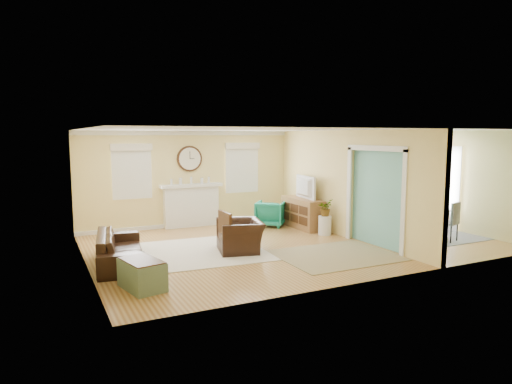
% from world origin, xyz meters
% --- Properties ---
extents(floor, '(9.00, 9.00, 0.00)m').
position_xyz_m(floor, '(0.00, 0.00, 0.00)').
color(floor, brown).
rests_on(floor, ground).
extents(wall_back, '(9.00, 0.02, 2.60)m').
position_xyz_m(wall_back, '(0.00, 3.00, 1.30)').
color(wall_back, '#E8D081').
rests_on(wall_back, ground).
extents(wall_front, '(9.00, 0.02, 2.60)m').
position_xyz_m(wall_front, '(0.00, -3.00, 1.30)').
color(wall_front, '#E8D081').
rests_on(wall_front, ground).
extents(wall_left, '(0.02, 6.00, 2.60)m').
position_xyz_m(wall_left, '(-4.50, 0.00, 1.30)').
color(wall_left, '#E8D081').
rests_on(wall_left, ground).
extents(wall_right, '(0.02, 6.00, 2.60)m').
position_xyz_m(wall_right, '(4.50, 0.00, 1.30)').
color(wall_right, '#E8D081').
rests_on(wall_right, ground).
extents(ceiling, '(9.00, 6.00, 0.02)m').
position_xyz_m(ceiling, '(0.00, 0.00, 2.60)').
color(ceiling, white).
rests_on(ceiling, wall_back).
extents(partition, '(0.17, 6.00, 2.60)m').
position_xyz_m(partition, '(1.51, 0.28, 1.36)').
color(partition, '#E8D081').
rests_on(partition, ground).
extents(fireplace, '(1.70, 0.30, 1.17)m').
position_xyz_m(fireplace, '(-1.50, 2.88, 0.60)').
color(fireplace, white).
rests_on(fireplace, ground).
extents(wall_clock, '(0.70, 0.07, 0.70)m').
position_xyz_m(wall_clock, '(-1.50, 2.97, 1.85)').
color(wall_clock, '#412916').
rests_on(wall_clock, wall_back).
extents(window_left, '(1.05, 0.13, 1.42)m').
position_xyz_m(window_left, '(-3.05, 2.95, 1.66)').
color(window_left, white).
rests_on(window_left, wall_back).
extents(window_right, '(1.05, 0.13, 1.42)m').
position_xyz_m(window_right, '(0.05, 2.95, 1.66)').
color(window_right, white).
rests_on(window_right, wall_back).
extents(french_doors, '(0.06, 1.70, 2.20)m').
position_xyz_m(french_doors, '(4.45, 0.00, 1.10)').
color(french_doors, white).
rests_on(french_doors, ground).
extents(pendant, '(0.30, 0.30, 0.55)m').
position_xyz_m(pendant, '(3.00, 0.00, 2.20)').
color(pendant, gold).
rests_on(pendant, ceiling).
extents(rug_cream, '(3.14, 2.77, 0.02)m').
position_xyz_m(rug_cream, '(-2.36, 0.17, 0.01)').
color(rug_cream, beige).
rests_on(rug_cream, floor).
extents(rug_jute, '(2.39, 1.96, 0.01)m').
position_xyz_m(rug_jute, '(0.22, -1.37, 0.01)').
color(rug_jute, '#988763').
rests_on(rug_jute, floor).
extents(rug_grey, '(2.52, 3.15, 0.01)m').
position_xyz_m(rug_grey, '(3.29, -0.28, 0.01)').
color(rug_grey, slate).
rests_on(rug_grey, floor).
extents(sofa, '(1.14, 2.23, 0.62)m').
position_xyz_m(sofa, '(-3.90, -0.06, 0.31)').
color(sofa, black).
rests_on(sofa, floor).
extents(eames_chair, '(1.12, 1.22, 0.67)m').
position_xyz_m(eames_chair, '(-1.41, -0.18, 0.34)').
color(eames_chair, black).
rests_on(eames_chair, floor).
extents(green_chair, '(1.05, 1.05, 0.69)m').
position_xyz_m(green_chair, '(0.46, 1.98, 0.34)').
color(green_chair, '#186C59').
rests_on(green_chair, floor).
extents(trunk, '(0.68, 0.93, 0.48)m').
position_xyz_m(trunk, '(-3.83, -1.67, 0.24)').
color(trunk, slate).
rests_on(trunk, floor).
extents(credenza, '(0.51, 1.50, 0.80)m').
position_xyz_m(credenza, '(1.13, 1.40, 0.40)').
color(credenza, olive).
rests_on(credenza, floor).
extents(tv, '(0.24, 1.06, 0.61)m').
position_xyz_m(tv, '(1.11, 1.40, 1.10)').
color(tv, black).
rests_on(tv, credenza).
extents(garden_stool, '(0.32, 0.32, 0.48)m').
position_xyz_m(garden_stool, '(1.17, 0.39, 0.24)').
color(garden_stool, white).
rests_on(garden_stool, floor).
extents(potted_plant, '(0.50, 0.48, 0.42)m').
position_xyz_m(potted_plant, '(1.17, 0.39, 0.69)').
color(potted_plant, '#337F33').
rests_on(potted_plant, garden_stool).
extents(dining_table, '(1.26, 2.04, 0.69)m').
position_xyz_m(dining_table, '(3.29, -0.28, 0.34)').
color(dining_table, '#412916').
rests_on(dining_table, floor).
extents(dining_chair_n, '(0.48, 0.48, 0.97)m').
position_xyz_m(dining_chair_n, '(3.28, 0.77, 0.57)').
color(dining_chair_n, slate).
rests_on(dining_chair_n, floor).
extents(dining_chair_s, '(0.52, 0.52, 0.94)m').
position_xyz_m(dining_chair_s, '(3.34, -1.46, 0.55)').
color(dining_chair_s, slate).
rests_on(dining_chair_s, floor).
extents(dining_chair_w, '(0.42, 0.42, 0.90)m').
position_xyz_m(dining_chair_w, '(2.61, -0.33, 0.53)').
color(dining_chair_w, white).
rests_on(dining_chair_w, floor).
extents(dining_chair_e, '(0.47, 0.47, 0.95)m').
position_xyz_m(dining_chair_e, '(3.97, -0.31, 0.56)').
color(dining_chair_e, slate).
rests_on(dining_chair_e, floor).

